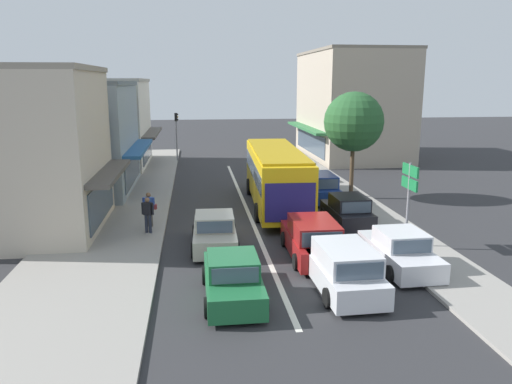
% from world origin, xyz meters
% --- Properties ---
extents(ground_plane, '(140.00, 140.00, 0.00)m').
position_xyz_m(ground_plane, '(0.00, 0.00, 0.00)').
color(ground_plane, '#2D2D30').
extents(lane_centre_line, '(0.20, 28.00, 0.01)m').
position_xyz_m(lane_centre_line, '(0.00, 4.00, 0.00)').
color(lane_centre_line, silver).
rests_on(lane_centre_line, ground).
extents(sidewalk_left, '(5.20, 44.00, 0.14)m').
position_xyz_m(sidewalk_left, '(-6.80, 6.00, 0.07)').
color(sidewalk_left, gray).
rests_on(sidewalk_left, ground).
extents(kerb_right, '(2.80, 44.00, 0.12)m').
position_xyz_m(kerb_right, '(6.20, 6.00, 0.06)').
color(kerb_right, gray).
rests_on(kerb_right, ground).
extents(shopfront_corner_near, '(7.25, 7.36, 7.48)m').
position_xyz_m(shopfront_corner_near, '(-10.18, 0.83, 3.73)').
color(shopfront_corner_near, beige).
rests_on(shopfront_corner_near, ground).
extents(shopfront_mid_block, '(8.09, 9.25, 6.82)m').
position_xyz_m(shopfront_mid_block, '(-10.18, 9.49, 3.41)').
color(shopfront_mid_block, '#84939E').
rests_on(shopfront_mid_block, ground).
extents(shopfront_far_end, '(8.29, 9.45, 7.02)m').
position_xyz_m(shopfront_far_end, '(-10.18, 19.08, 3.51)').
color(shopfront_far_end, silver).
rests_on(shopfront_far_end, ground).
extents(building_right_far, '(8.47, 13.07, 9.51)m').
position_xyz_m(building_right_far, '(11.48, 21.97, 4.75)').
color(building_right_far, '#B2A38E').
rests_on(building_right_far, ground).
extents(city_bus, '(3.08, 10.96, 3.23)m').
position_xyz_m(city_bus, '(1.64, 4.08, 1.88)').
color(city_bus, yellow).
rests_on(city_bus, ground).
extents(wagon_behind_bus_near, '(1.99, 4.52, 1.58)m').
position_xyz_m(wagon_behind_bus_near, '(1.75, -4.14, 0.75)').
color(wagon_behind_bus_near, maroon).
rests_on(wagon_behind_bus_near, ground).
extents(sedan_queue_gap_filler, '(1.90, 4.20, 1.47)m').
position_xyz_m(sedan_queue_gap_filler, '(-1.66, -7.55, 0.66)').
color(sedan_queue_gap_filler, '#1E6638').
rests_on(sedan_queue_gap_filler, ground).
extents(wagon_adjacent_lane_trail, '(2.02, 4.54, 1.58)m').
position_xyz_m(wagon_adjacent_lane_trail, '(2.03, -7.30, 0.75)').
color(wagon_adjacent_lane_trail, silver).
rests_on(wagon_adjacent_lane_trail, ground).
extents(sedan_adjacent_lane_lead, '(1.99, 4.25, 1.47)m').
position_xyz_m(sedan_adjacent_lane_lead, '(-2.01, -2.44, 0.66)').
color(sedan_adjacent_lane_lead, '#B7B29E').
rests_on(sedan_adjacent_lane_lead, ground).
extents(parked_sedan_kerb_front, '(1.97, 4.24, 1.47)m').
position_xyz_m(parked_sedan_kerb_front, '(4.67, -5.69, 0.66)').
color(parked_sedan_kerb_front, silver).
rests_on(parked_sedan_kerb_front, ground).
extents(parked_hatchback_kerb_second, '(1.88, 3.73, 1.54)m').
position_xyz_m(parked_hatchback_kerb_second, '(4.43, -0.08, 0.71)').
color(parked_hatchback_kerb_second, black).
rests_on(parked_hatchback_kerb_second, ground).
extents(parked_wagon_kerb_third, '(1.99, 4.53, 1.58)m').
position_xyz_m(parked_wagon_kerb_third, '(4.42, 5.51, 0.75)').
color(parked_wagon_kerb_third, navy).
rests_on(parked_wagon_kerb_third, ground).
extents(parked_sedan_kerb_rear, '(2.00, 4.26, 1.47)m').
position_xyz_m(parked_sedan_kerb_rear, '(4.54, 10.84, 0.66)').
color(parked_sedan_kerb_rear, '#B7B29E').
rests_on(parked_sedan_kerb_rear, ground).
extents(traffic_light_downstreet, '(0.33, 0.24, 4.20)m').
position_xyz_m(traffic_light_downstreet, '(-4.21, 20.77, 2.85)').
color(traffic_light_downstreet, gray).
rests_on(traffic_light_downstreet, ground).
extents(directional_road_sign, '(0.10, 1.40, 3.60)m').
position_xyz_m(directional_road_sign, '(5.86, -3.55, 2.70)').
color(directional_road_sign, gray).
rests_on(directional_road_sign, ground).
extents(street_tree_right, '(3.45, 3.45, 6.25)m').
position_xyz_m(street_tree_right, '(6.43, 5.60, 4.52)').
color(street_tree_right, brown).
rests_on(street_tree_right, ground).
extents(pedestrian_with_handbag_near, '(0.66, 0.27, 1.63)m').
position_xyz_m(pedestrian_with_handbag_near, '(-4.92, 0.58, 1.07)').
color(pedestrian_with_handbag_near, '#4C4742').
rests_on(pedestrian_with_handbag_near, sidewalk_left).
extents(pedestrian_browsing_midblock, '(0.55, 0.32, 1.63)m').
position_xyz_m(pedestrian_browsing_midblock, '(-4.90, -0.46, 1.07)').
color(pedestrian_browsing_midblock, '#232838').
rests_on(pedestrian_browsing_midblock, sidewalk_left).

